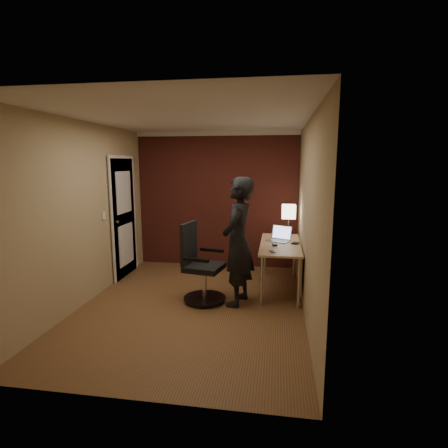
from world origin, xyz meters
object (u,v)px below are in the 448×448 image
(phone, at_px, (272,252))
(desk, at_px, (285,252))
(desk_lamp, at_px, (289,212))
(person, at_px, (238,242))
(wallet, at_px, (295,243))
(laptop, at_px, (280,237))
(office_chair, at_px, (200,268))
(mouse, at_px, (275,245))

(phone, bearing_deg, desk, 53.71)
(desk_lamp, bearing_deg, desk, -96.26)
(desk, distance_m, person, 0.96)
(phone, xyz_separation_m, wallet, (0.33, 0.55, 0.01))
(person, bearing_deg, phone, 113.58)
(laptop, relative_size, person, 0.23)
(desk_lamp, bearing_deg, phone, -102.88)
(wallet, bearing_deg, office_chair, -154.71)
(desk, bearing_deg, phone, -108.42)
(desk, height_order, mouse, mouse)
(mouse, bearing_deg, person, -148.18)
(mouse, distance_m, phone, 0.38)
(desk_lamp, xyz_separation_m, laptop, (-0.13, -0.29, -0.35))
(mouse, height_order, person, person)
(mouse, height_order, phone, mouse)
(wallet, bearing_deg, laptop, 140.65)
(laptop, height_order, mouse, laptop)
(laptop, xyz_separation_m, mouse, (-0.08, -0.36, -0.05))
(mouse, height_order, office_chair, office_chair)
(desk_lamp, bearing_deg, person, -121.86)
(desk, bearing_deg, wallet, -1.15)
(office_chair, bearing_deg, person, -1.48)
(desk_lamp, distance_m, person, 1.36)
(office_chair, bearing_deg, desk_lamp, 41.98)
(phone, height_order, person, person)
(desk_lamp, relative_size, office_chair, 0.49)
(laptop, bearing_deg, person, -124.16)
(phone, height_order, wallet, wallet)
(laptop, relative_size, phone, 3.57)
(desk, bearing_deg, mouse, -132.50)
(desk, xyz_separation_m, person, (-0.65, -0.65, 0.28))
(wallet, height_order, office_chair, office_chair)
(desk_lamp, xyz_separation_m, office_chair, (-1.24, -1.12, -0.66))
(desk, distance_m, wallet, 0.21)
(desk, height_order, phone, phone)
(phone, bearing_deg, person, 174.21)
(laptop, xyz_separation_m, person, (-0.57, -0.84, 0.09))
(desk, relative_size, laptop, 3.66)
(desk_lamp, distance_m, phone, 1.13)
(desk_lamp, height_order, phone, desk_lamp)
(desk, xyz_separation_m, mouse, (-0.16, -0.17, 0.14))
(office_chair, height_order, person, person)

